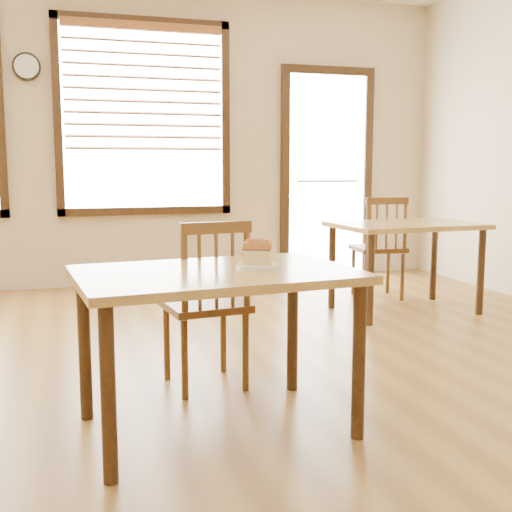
{
  "coord_description": "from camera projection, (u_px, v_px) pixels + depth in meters",
  "views": [
    {
      "loc": [
        -0.55,
        -2.65,
        1.22
      ],
      "look_at": [
        0.32,
        0.19,
        0.8
      ],
      "focal_mm": 45.0,
      "sensor_mm": 36.0,
      "label": 1
    }
  ],
  "objects": [
    {
      "name": "wall_clock",
      "position": [
        27.0,
        66.0,
        6.06
      ],
      "size": [
        0.26,
        0.05,
        0.26
      ],
      "color": "black",
      "rests_on": "room_shell"
    },
    {
      "name": "entry_door",
      "position": [
        327.0,
        168.0,
        7.11
      ],
      "size": [
        1.08,
        0.06,
        2.29
      ],
      "color": "white",
      "rests_on": "ground"
    },
    {
      "name": "cafe_table_main",
      "position": [
        216.0,
        291.0,
        2.92
      ],
      "size": [
        1.31,
        0.94,
        0.75
      ],
      "rotation": [
        0.0,
        0.0,
        0.09
      ],
      "color": "#B08444",
      "rests_on": "ground"
    },
    {
      "name": "cafe_chair_second",
      "position": [
        380.0,
        247.0,
        5.89
      ],
      "size": [
        0.48,
        0.48,
        0.95
      ],
      "rotation": [
        0.0,
        0.0,
        3.02
      ],
      "color": "#573618",
      "rests_on": "ground"
    },
    {
      "name": "ground",
      "position": [
        200.0,
        443.0,
        2.84
      ],
      "size": [
        8.0,
        8.0,
        0.0
      ],
      "primitive_type": "plane",
      "color": "olive"
    },
    {
      "name": "cafe_chair_main",
      "position": [
        207.0,
        303.0,
        3.5
      ],
      "size": [
        0.47,
        0.47,
        0.94
      ],
      "rotation": [
        0.0,
        0.0,
        3.25
      ],
      "color": "#573618",
      "rests_on": "ground"
    },
    {
      "name": "plate",
      "position": [
        258.0,
        266.0,
        2.98
      ],
      "size": [
        0.2,
        0.2,
        0.02
      ],
      "color": "white",
      "rests_on": "cafe_table_main"
    },
    {
      "name": "cake_slice",
      "position": [
        258.0,
        252.0,
        2.97
      ],
      "size": [
        0.16,
        0.14,
        0.12
      ],
      "rotation": [
        0.0,
        0.0,
        -0.41
      ],
      "color": "#FEE390",
      "rests_on": "plate"
    },
    {
      "name": "window_right",
      "position": [
        144.0,
        106.0,
        6.44
      ],
      "size": [
        1.76,
        0.1,
        1.96
      ],
      "color": "white",
      "rests_on": "room_shell"
    },
    {
      "name": "room_shell",
      "position": [
        195.0,
        13.0,
        2.59
      ],
      "size": [
        8.0,
        8.0,
        8.0
      ],
      "color": "#CBB394",
      "rests_on": "ground"
    },
    {
      "name": "cafe_table_second",
      "position": [
        406.0,
        235.0,
        5.34
      ],
      "size": [
        1.22,
        0.85,
        0.75
      ],
      "rotation": [
        0.0,
        0.0,
        0.05
      ],
      "color": "#B08444",
      "rests_on": "ground"
    }
  ]
}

